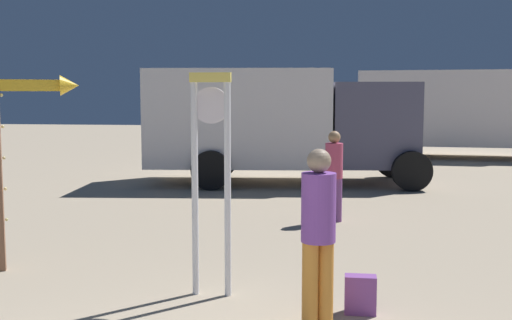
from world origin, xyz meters
The scene contains 7 objects.
standing_clock centered at (-0.22, 3.00, 1.43)m, with size 0.44×0.10×2.37m.
arrow_sign centered at (-2.67, 3.67, 1.70)m, with size 1.00×0.58×2.52m.
person_near_clock centered at (0.94, 2.24, 0.92)m, with size 0.32×0.32×1.66m.
backpack centered at (1.34, 2.63, 0.19)m, with size 0.31×0.20×0.38m.
person_distant centered at (1.02, 7.05, 0.86)m, with size 0.30×0.30×1.54m.
box_truck_near centered at (-0.43, 11.56, 1.53)m, with size 6.77×3.12×2.75m.
box_truck_far centered at (5.12, 18.62, 1.63)m, with size 7.48×3.16×2.97m.
Camera 1 is at (1.14, -3.30, 2.13)m, focal length 43.14 mm.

